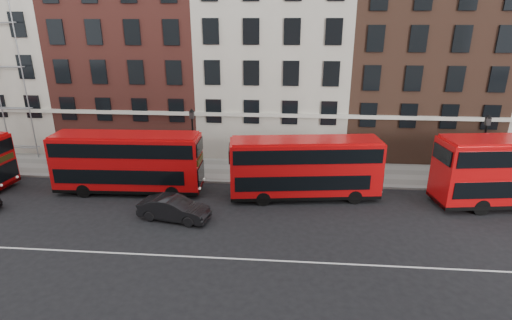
{
  "coord_description": "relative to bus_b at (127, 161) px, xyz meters",
  "views": [
    {
      "loc": [
        1.52,
        -19.69,
        11.85
      ],
      "look_at": [
        -0.56,
        5.0,
        3.0
      ],
      "focal_mm": 28.0,
      "sensor_mm": 36.0,
      "label": 1
    }
  ],
  "objects": [
    {
      "name": "ground",
      "position": [
        9.73,
        -5.84,
        -2.32
      ],
      "size": [
        120.0,
        120.0,
        0.0
      ],
      "primitive_type": "plane",
      "color": "black",
      "rests_on": "ground"
    },
    {
      "name": "pavement",
      "position": [
        9.73,
        4.66,
        -2.24
      ],
      "size": [
        80.0,
        5.0,
        0.15
      ],
      "primitive_type": "cube",
      "color": "gray",
      "rests_on": "ground"
    },
    {
      "name": "kerb",
      "position": [
        9.73,
        2.16,
        -2.24
      ],
      "size": [
        80.0,
        0.3,
        0.16
      ],
      "primitive_type": "cube",
      "color": "gray",
      "rests_on": "ground"
    },
    {
      "name": "road_centre_line",
      "position": [
        9.73,
        -7.84,
        -2.31
      ],
      "size": [
        70.0,
        0.12,
        0.01
      ],
      "primitive_type": "cube",
      "color": "white",
      "rests_on": "ground"
    },
    {
      "name": "building_terrace",
      "position": [
        9.42,
        12.04,
        7.92
      ],
      "size": [
        64.0,
        11.95,
        22.0
      ],
      "color": "#B1A999",
      "rests_on": "ground"
    },
    {
      "name": "bus_b",
      "position": [
        0.0,
        0.0,
        0.0
      ],
      "size": [
        10.38,
        2.85,
        4.32
      ],
      "rotation": [
        0.0,
        0.0,
        0.03
      ],
      "color": "red",
      "rests_on": "ground"
    },
    {
      "name": "bus_c",
      "position": [
        12.4,
        -0.0,
        -0.03
      ],
      "size": [
        10.39,
        3.7,
        4.28
      ],
      "rotation": [
        0.0,
        0.0,
        0.13
      ],
      "color": "red",
      "rests_on": "ground"
    },
    {
      "name": "car_front",
      "position": [
        4.32,
        -3.83,
        -1.59
      ],
      "size": [
        4.64,
        2.35,
        1.46
      ],
      "primitive_type": "imported",
      "rotation": [
        0.0,
        0.0,
        1.38
      ],
      "color": "black",
      "rests_on": "ground"
    },
    {
      "name": "lamp_post_left",
      "position": [
        4.0,
        3.2,
        0.76
      ],
      "size": [
        0.44,
        0.44,
        5.33
      ],
      "color": "black",
      "rests_on": "pavement"
    },
    {
      "name": "lamp_post_right",
      "position": [
        25.19,
        3.02,
        0.76
      ],
      "size": [
        0.44,
        0.44,
        5.33
      ],
      "color": "black",
      "rests_on": "pavement"
    },
    {
      "name": "iron_railings",
      "position": [
        9.73,
        6.86,
        -1.67
      ],
      "size": [
        6.6,
        0.06,
        1.0
      ],
      "primitive_type": null,
      "color": "black",
      "rests_on": "pavement"
    }
  ]
}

